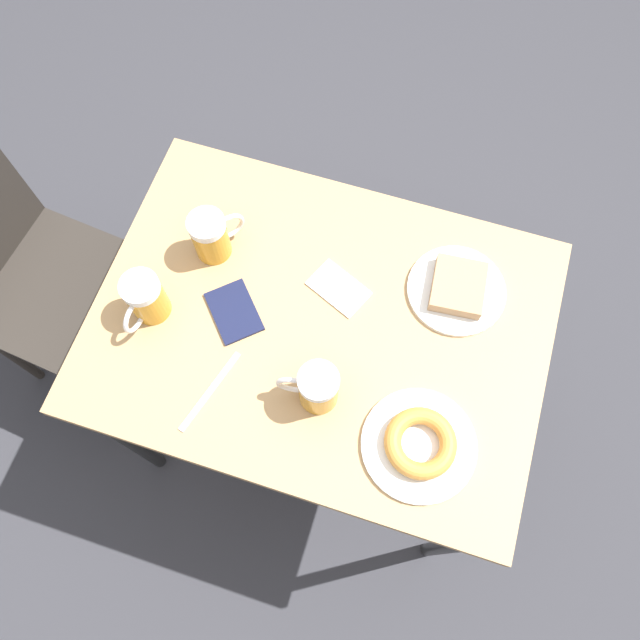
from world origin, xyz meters
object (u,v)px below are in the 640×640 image
object	(u,v)px
beer_mug_left	(145,299)
beer_mug_center	(317,388)
passport_near_edge	(234,312)
plate_with_donut	(420,444)
fork	(210,391)
beer_mug_right	(211,236)
plate_with_cake	(457,288)
napkin_folded	(339,288)
chair	(15,265)

from	to	relation	value
beer_mug_left	beer_mug_center	bearing A→B (deg)	-100.58
beer_mug_left	passport_near_edge	size ratio (longest dim) A/B	0.79
plate_with_donut	fork	xyz separation A→B (m)	(-0.02, 0.42, -0.02)
beer_mug_right	fork	world-z (taller)	beer_mug_right
plate_with_cake	passport_near_edge	size ratio (longest dim) A/B	1.36
beer_mug_right	napkin_folded	distance (m)	0.29
plate_with_cake	beer_mug_center	xyz separation A→B (m)	(-0.31, 0.21, 0.04)
plate_with_cake	beer_mug_right	distance (m)	0.53
chair	beer_mug_left	world-z (taller)	chair
beer_mug_left	fork	xyz separation A→B (m)	(-0.13, -0.18, -0.06)
passport_near_edge	fork	bearing A→B (deg)	-175.25
plate_with_cake	beer_mug_center	world-z (taller)	beer_mug_center
chair	beer_mug_left	bearing A→B (deg)	-93.59
passport_near_edge	chair	bearing A→B (deg)	87.09
plate_with_cake	plate_with_donut	distance (m)	0.34
chair	beer_mug_right	world-z (taller)	chair
chair	beer_mug_center	xyz separation A→B (m)	(-0.15, -0.86, 0.28)
chair	beer_mug_left	distance (m)	0.56
beer_mug_left	fork	world-z (taller)	beer_mug_left
passport_near_edge	beer_mug_left	bearing A→B (deg)	105.88
chair	passport_near_edge	xyz separation A→B (m)	(-0.03, -0.64, 0.23)
passport_near_edge	napkin_folded	bearing A→B (deg)	-58.53
plate_with_cake	plate_with_donut	world-z (taller)	plate_with_donut
plate_with_donut	beer_mug_center	world-z (taller)	beer_mug_center
chair	fork	xyz separation A→B (m)	(-0.21, -0.65, 0.23)
napkin_folded	beer_mug_left	bearing A→B (deg)	114.75
beer_mug_center	fork	bearing A→B (deg)	105.14
beer_mug_right	passport_near_edge	bearing A→B (deg)	-144.61
plate_with_donut	fork	world-z (taller)	plate_with_donut
plate_with_donut	passport_near_edge	world-z (taller)	plate_with_donut
beer_mug_left	plate_with_cake	bearing A→B (deg)	-68.53
plate_with_cake	napkin_folded	distance (m)	0.25
chair	passport_near_edge	bearing A→B (deg)	-87.02
plate_with_donut	passport_near_edge	xyz separation A→B (m)	(0.15, 0.43, -0.01)
chair	passport_near_edge	distance (m)	0.68
napkin_folded	beer_mug_right	bearing A→B (deg)	87.97
chair	napkin_folded	size ratio (longest dim) A/B	6.28
fork	passport_near_edge	distance (m)	0.17
plate_with_cake	beer_mug_center	distance (m)	0.37
plate_with_cake	napkin_folded	world-z (taller)	plate_with_cake
beer_mug_left	beer_mug_right	xyz separation A→B (m)	(0.17, -0.07, 0.00)
plate_with_cake	beer_mug_center	bearing A→B (deg)	145.37
passport_near_edge	plate_with_cake	bearing A→B (deg)	-66.49
plate_with_donut	chair	bearing A→B (deg)	80.21
passport_near_edge	plate_with_donut	bearing A→B (deg)	-109.37
beer_mug_center	napkin_folded	size ratio (longest dim) A/B	0.84
fork	passport_near_edge	world-z (taller)	passport_near_edge
plate_with_donut	beer_mug_left	distance (m)	0.61
beer_mug_left	napkin_folded	size ratio (longest dim) A/B	0.84
beer_mug_center	plate_with_donut	bearing A→B (deg)	-99.08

